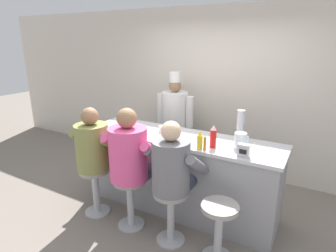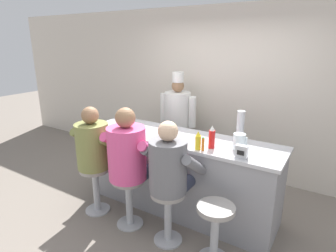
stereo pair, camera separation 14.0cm
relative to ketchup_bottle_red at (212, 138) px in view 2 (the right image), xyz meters
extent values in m
plane|color=slate|center=(-0.50, -0.20, -1.13)|extent=(20.00, 20.00, 0.00)
cube|color=beige|center=(-0.50, 1.59, 0.22)|extent=(10.00, 0.06, 2.70)
cube|color=gray|center=(-0.50, 0.16, -0.65)|extent=(2.52, 0.68, 0.97)
cube|color=#BCBCC1|center=(-0.50, 0.16, -0.14)|extent=(2.57, 0.71, 0.04)
cylinder|color=red|center=(0.00, 0.00, -0.02)|extent=(0.07, 0.07, 0.21)
cone|color=white|center=(0.00, 0.00, 0.11)|extent=(0.06, 0.06, 0.06)
cylinder|color=yellow|center=(-0.11, -0.12, -0.04)|extent=(0.06, 0.06, 0.16)
cone|color=yellow|center=(-0.11, -0.12, 0.06)|extent=(0.05, 0.05, 0.05)
cylinder|color=orange|center=(-0.05, -0.12, -0.05)|extent=(0.03, 0.03, 0.14)
cylinder|color=#287F2D|center=(-0.05, -0.12, 0.03)|extent=(0.02, 0.02, 0.01)
cylinder|color=silver|center=(0.27, 0.12, -0.03)|extent=(0.13, 0.13, 0.18)
cube|color=silver|center=(0.35, 0.12, -0.02)|extent=(0.02, 0.02, 0.11)
cylinder|color=white|center=(-1.30, 0.07, -0.11)|extent=(0.23, 0.23, 0.02)
ellipsoid|color=#E0BC60|center=(-1.30, 0.07, -0.09)|extent=(0.11, 0.08, 0.03)
cylinder|color=#B24C47|center=(-1.09, 0.10, -0.10)|extent=(0.14, 0.14, 0.05)
cylinder|color=white|center=(-0.77, 0.18, -0.08)|extent=(0.08, 0.08, 0.09)
torus|color=white|center=(-0.72, 0.18, -0.08)|extent=(0.06, 0.01, 0.06)
cylinder|color=#B7BABF|center=(0.19, 0.37, 0.06)|extent=(0.09, 0.09, 0.36)
cylinder|color=silver|center=(0.19, 0.37, 0.25)|extent=(0.09, 0.09, 0.01)
cube|color=silver|center=(0.37, -0.10, -0.05)|extent=(0.12, 0.07, 0.14)
cube|color=black|center=(0.37, -0.13, -0.05)|extent=(0.07, 0.01, 0.05)
cylinder|color=#B2B5BA|center=(-1.37, -0.49, -1.12)|extent=(0.32, 0.32, 0.02)
cylinder|color=#B2B5BA|center=(-1.37, -0.49, -0.82)|extent=(0.08, 0.08, 0.59)
cylinder|color=gray|center=(-1.37, -0.49, -0.53)|extent=(0.38, 0.38, 0.05)
cylinder|color=#33384C|center=(-1.47, -0.28, -0.49)|extent=(0.15, 0.41, 0.15)
cylinder|color=#33384C|center=(-1.27, -0.28, -0.49)|extent=(0.15, 0.41, 0.15)
cylinder|color=olive|center=(-1.37, -0.49, -0.22)|extent=(0.41, 0.41, 0.57)
cylinder|color=olive|center=(-1.62, -0.37, -0.19)|extent=(0.11, 0.44, 0.35)
cylinder|color=olive|center=(-1.11, -0.37, -0.19)|extent=(0.11, 0.44, 0.35)
sphere|color=#8C6647|center=(-1.37, -0.49, 0.17)|extent=(0.21, 0.21, 0.21)
cylinder|color=#B2B5BA|center=(-0.82, -0.49, -1.12)|extent=(0.32, 0.32, 0.02)
cylinder|color=#B2B5BA|center=(-0.82, -0.49, -0.82)|extent=(0.08, 0.08, 0.59)
cylinder|color=gray|center=(-0.82, -0.49, -0.53)|extent=(0.38, 0.38, 0.05)
cylinder|color=#33384C|center=(-0.93, -0.27, -0.49)|extent=(0.16, 0.44, 0.16)
cylinder|color=#33384C|center=(-0.71, -0.27, -0.49)|extent=(0.16, 0.44, 0.16)
cylinder|color=#E54C8C|center=(-0.82, -0.49, -0.20)|extent=(0.44, 0.44, 0.62)
cylinder|color=#E54C8C|center=(-1.09, -0.36, -0.17)|extent=(0.11, 0.47, 0.38)
cylinder|color=#E54C8C|center=(-0.54, -0.36, -0.17)|extent=(0.11, 0.47, 0.38)
sphere|color=#8C6647|center=(-0.82, -0.49, 0.22)|extent=(0.23, 0.23, 0.23)
cylinder|color=#B2B5BA|center=(-0.27, -0.49, -1.12)|extent=(0.32, 0.32, 0.02)
cylinder|color=#B2B5BA|center=(-0.27, -0.49, -0.82)|extent=(0.08, 0.08, 0.59)
cylinder|color=gray|center=(-0.27, -0.49, -0.53)|extent=(0.38, 0.38, 0.05)
cylinder|color=#33384C|center=(-0.37, -0.29, -0.49)|extent=(0.15, 0.40, 0.15)
cylinder|color=#33384C|center=(-0.17, -0.29, -0.49)|extent=(0.15, 0.40, 0.15)
cylinder|color=slate|center=(-0.27, -0.49, -0.22)|extent=(0.40, 0.40, 0.57)
cylinder|color=slate|center=(-0.52, -0.37, -0.19)|extent=(0.10, 0.43, 0.35)
cylinder|color=slate|center=(-0.02, -0.37, -0.19)|extent=(0.10, 0.43, 0.35)
sphere|color=#DBB28E|center=(-0.27, -0.49, 0.16)|extent=(0.21, 0.21, 0.21)
cylinder|color=#B2B5BA|center=(0.28, -0.49, -0.82)|extent=(0.08, 0.08, 0.59)
cylinder|color=gray|center=(0.28, -0.49, -0.53)|extent=(0.38, 0.38, 0.05)
cube|color=#232328|center=(-1.10, 1.15, -0.74)|extent=(0.32, 0.18, 0.78)
cube|color=white|center=(-1.10, 1.10, -0.59)|extent=(0.29, 0.02, 0.47)
cylinder|color=white|center=(-1.10, 1.15, -0.06)|extent=(0.42, 0.42, 0.58)
sphere|color=#8C6647|center=(-1.10, 1.15, 0.33)|extent=(0.20, 0.20, 0.20)
cylinder|color=white|center=(-1.10, 1.15, 0.47)|extent=(0.18, 0.18, 0.16)
cylinder|color=white|center=(-1.37, 1.15, -0.06)|extent=(0.12, 0.12, 0.50)
cylinder|color=white|center=(-0.83, 1.15, -0.06)|extent=(0.12, 0.12, 0.50)
camera|label=1|loc=(1.02, -2.81, 1.03)|focal=30.00mm
camera|label=2|loc=(1.14, -2.74, 1.03)|focal=30.00mm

